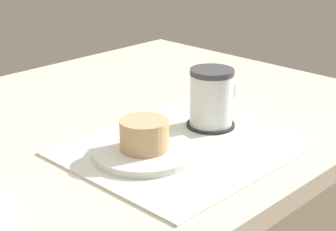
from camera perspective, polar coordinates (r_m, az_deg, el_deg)
name	(u,v)px	position (r m, az deg, el deg)	size (l,w,h in m)	color
dining_table	(116,156)	(1.14, -5.31, -4.12)	(1.09, 0.83, 0.72)	beige
placemat	(185,147)	(0.97, 1.70, -3.24)	(0.39, 0.33, 0.00)	silver
pastry_plate	(144,152)	(0.93, -2.41, -3.72)	(0.17, 0.17, 0.01)	silver
pastry	(144,134)	(0.92, -2.44, -1.94)	(0.08, 0.08, 0.05)	tan
coffee_coaster	(211,125)	(1.06, 4.35, -0.93)	(0.09, 0.09, 0.01)	#232328
coffee_mug	(212,96)	(1.04, 4.52, 1.94)	(0.11, 0.08, 0.11)	white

